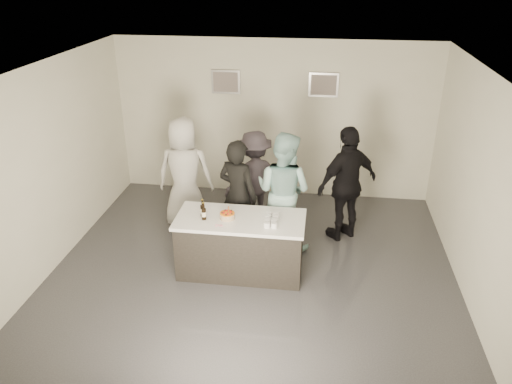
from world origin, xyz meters
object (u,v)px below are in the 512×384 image
Objects in this scene: beer_bottle_b at (204,211)px; person_guest_back at (255,177)px; person_main_blue at (283,191)px; person_guest_left at (185,173)px; person_main_black at (238,195)px; cake at (227,216)px; bar_counter at (241,245)px; person_guest_right at (347,184)px; beer_bottle_a at (203,208)px.

beer_bottle_b is 0.16× the size of person_guest_back.
person_guest_left reaches higher than person_main_blue.
person_main_blue is 0.99× the size of person_guest_left.
person_guest_back is (-0.56, 0.79, -0.14)m from person_main_blue.
person_main_black is at bearing 52.38° from person_guest_back.
beer_bottle_b is 1.42m from person_main_blue.
person_main_black reaches higher than cake.
person_guest_left is at bearing 131.59° from bar_counter.
person_guest_left reaches higher than person_guest_right.
bar_counter is 1.14m from person_main_blue.
beer_bottle_a is 0.16× the size of person_guest_back.
cake is 1.15m from person_main_blue.
person_guest_left is at bearing 126.09° from cake.
beer_bottle_a is at bearing 111.97° from beer_bottle_b.
beer_bottle_a is at bearing 84.25° from person_main_black.
person_guest_right is (1.73, 1.29, 0.03)m from cake.
beer_bottle_a is at bearing -5.96° from person_guest_right.
person_guest_back is at bearing -75.60° from person_main_black.
person_guest_back is at bearing -30.27° from person_main_blue.
person_guest_right reaches higher than person_main_black.
beer_bottle_a is 1.74m from person_guest_back.
person_guest_right reaches higher than beer_bottle_a.
person_main_blue is (1.09, 0.86, -0.06)m from beer_bottle_a.
beer_bottle_b reaches higher than cake.
person_main_blue reaches higher than bar_counter.
bar_counter is 1.84m from person_guest_left.
cake is (-0.18, -0.04, 0.49)m from bar_counter.
person_guest_right is (2.05, 1.36, -0.06)m from beer_bottle_b.
beer_bottle_a is 1.46m from person_guest_left.
bar_counter is at bearing 61.40° from person_guest_back.
person_guest_back is at bearing -50.96° from person_guest_right.
person_guest_right is (2.72, -0.06, -0.00)m from person_guest_left.
person_guest_back is at bearing 72.24° from beer_bottle_a.
person_guest_left is (-1.17, 1.32, 0.52)m from bar_counter.
beer_bottle_a is 1.00× the size of beer_bottle_b.
person_main_blue reaches higher than cake.
person_main_blue is (0.73, 0.89, 0.03)m from cake.
cake is 0.75m from person_main_black.
beer_bottle_a is at bearing 43.00° from person_guest_back.
person_main_blue is 1.16× the size of person_guest_back.
person_main_blue reaches higher than beer_bottle_a.
person_guest_left is (-0.99, 1.36, 0.04)m from cake.
beer_bottle_a reaches higher than bar_counter.
person_main_blue is 1.78m from person_guest_left.
bar_counter is 0.87m from person_main_black.
beer_bottle_a is 0.11m from beer_bottle_b.
person_guest_right is (1.70, 0.54, 0.06)m from person_main_black.
beer_bottle_a is at bearing 111.35° from person_guest_left.
beer_bottle_b is at bearing -3.52° from person_guest_right.
person_guest_right is (2.09, 1.26, -0.06)m from beer_bottle_a.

